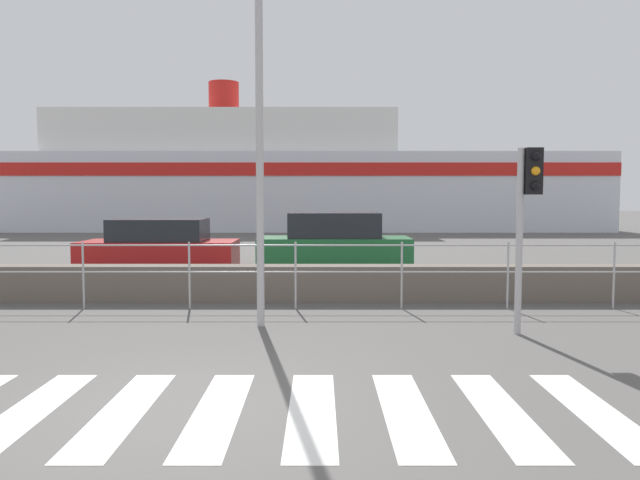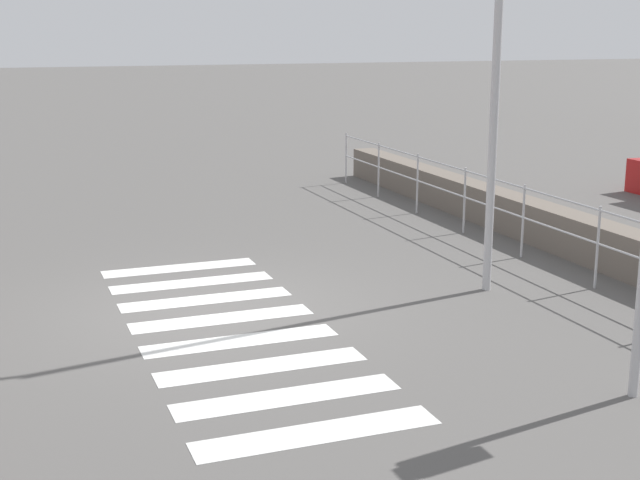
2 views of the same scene
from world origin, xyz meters
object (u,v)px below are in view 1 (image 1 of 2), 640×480
Objects in this scene: streetlamp at (260,79)px; ferry_boat at (284,180)px; parked_car_green at (336,244)px; traffic_light_far at (530,198)px; parked_car_red at (162,247)px.

ferry_boat reaches higher than streetlamp.
parked_car_green is (1.34, 8.32, -3.14)m from streetlamp.
traffic_light_far is 0.08× the size of ferry_boat.
ferry_boat reaches higher than parked_car_green.
traffic_light_far is at bearing -5.40° from streetlamp.
parked_car_green is at bearing 106.91° from traffic_light_far.
ferry_boat reaches higher than traffic_light_far.
streetlamp is at bearing 174.60° from traffic_light_far.
traffic_light_far is at bearing -73.09° from parked_car_green.
traffic_light_far is 11.68m from parked_car_red.
traffic_light_far is 0.45× the size of streetlamp.
traffic_light_far is at bearing -48.60° from parked_car_red.
traffic_light_far is 9.19m from parked_car_green.
streetlamp is 9.65m from parked_car_red.
traffic_light_far is 4.38m from streetlamp.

